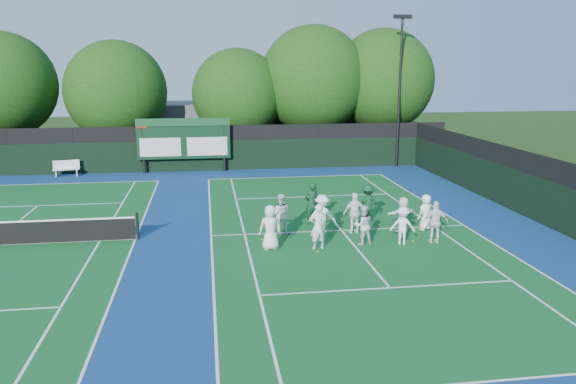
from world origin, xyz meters
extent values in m
plane|color=#1A350E|center=(0.00, 0.00, 0.00)|extent=(120.00, 120.00, 0.00)
cube|color=navy|center=(-6.00, 1.00, 0.00)|extent=(34.00, 32.00, 0.01)
cube|color=#115521|center=(0.00, 1.00, 0.01)|extent=(10.97, 23.77, 0.00)
cube|color=white|center=(0.00, -10.88, 0.01)|extent=(10.97, 0.08, 0.00)
cube|color=white|center=(0.00, 12.88, 0.01)|extent=(10.97, 0.08, 0.00)
cube|color=white|center=(-5.49, 1.00, 0.01)|extent=(0.08, 23.77, 0.00)
cube|color=white|center=(5.49, 1.00, 0.01)|extent=(0.08, 23.77, 0.00)
cube|color=white|center=(-4.12, 1.00, 0.01)|extent=(0.08, 23.77, 0.00)
cube|color=white|center=(4.12, 1.00, 0.01)|extent=(0.08, 23.77, 0.00)
cube|color=white|center=(0.00, -5.40, 0.01)|extent=(8.23, 0.08, 0.00)
cube|color=white|center=(0.00, 7.40, 0.01)|extent=(8.23, 0.08, 0.00)
cube|color=white|center=(0.00, 1.00, 0.01)|extent=(0.08, 12.80, 0.00)
cube|color=white|center=(-14.00, 12.88, 0.01)|extent=(10.97, 0.08, 0.00)
cube|color=white|center=(-8.52, 1.00, 0.01)|extent=(0.08, 23.77, 0.00)
cube|color=white|center=(-9.88, 1.00, 0.01)|extent=(0.08, 23.77, 0.00)
cube|color=white|center=(-14.00, 7.40, 0.01)|extent=(8.23, 0.08, 0.00)
cube|color=black|center=(-6.00, 16.00, 1.00)|extent=(34.00, 0.08, 2.00)
cube|color=black|center=(-6.00, 16.00, 2.50)|extent=(34.00, 0.05, 1.00)
cube|color=black|center=(9.00, 1.00, 1.00)|extent=(0.08, 32.00, 2.00)
cube|color=black|center=(9.00, 1.00, 2.50)|extent=(0.05, 32.00, 1.00)
cylinder|color=black|center=(-9.60, 15.60, 1.75)|extent=(0.16, 0.16, 3.50)
cylinder|color=black|center=(-4.40, 15.60, 1.75)|extent=(0.16, 0.16, 3.50)
cube|color=black|center=(-7.00, 15.60, 2.20)|extent=(6.00, 0.15, 2.60)
cube|color=#124120|center=(-7.00, 15.50, 3.30)|extent=(6.00, 0.05, 0.50)
cube|color=silver|center=(-8.50, 15.50, 1.70)|extent=(2.60, 0.04, 1.20)
cube|color=silver|center=(-5.50, 15.50, 1.70)|extent=(2.60, 0.04, 1.20)
cube|color=#A41A0D|center=(-9.60, 15.50, 3.20)|extent=(0.70, 0.04, 0.50)
cube|color=#535358|center=(-2.00, 24.00, 2.00)|extent=(18.00, 6.00, 4.00)
cylinder|color=black|center=(7.50, 15.70, 5.00)|extent=(0.16, 0.16, 10.00)
cube|color=black|center=(7.50, 15.70, 10.00)|extent=(1.20, 0.30, 0.25)
cylinder|color=black|center=(-8.40, 1.00, 0.55)|extent=(0.10, 0.10, 1.10)
cube|color=white|center=(-14.39, 15.30, 0.44)|extent=(1.64, 0.78, 0.06)
cube|color=white|center=(-14.39, 15.46, 0.74)|extent=(1.55, 0.43, 0.53)
cube|color=white|center=(-15.03, 15.30, 0.21)|extent=(0.15, 0.37, 0.42)
cube|color=white|center=(-13.76, 15.30, 0.21)|extent=(0.15, 0.37, 0.42)
cylinder|color=black|center=(-19.03, 19.50, 1.45)|extent=(0.44, 0.44, 2.90)
sphere|color=#13380C|center=(-19.03, 19.50, 5.57)|extent=(7.14, 7.14, 7.14)
sphere|color=#13380C|center=(-18.43, 19.80, 4.86)|extent=(5.00, 5.00, 5.00)
cylinder|color=black|center=(-11.64, 19.50, 1.24)|extent=(0.44, 0.44, 2.48)
sphere|color=#13380C|center=(-11.64, 19.50, 5.11)|extent=(7.01, 7.01, 7.01)
sphere|color=#13380C|center=(-11.04, 19.80, 4.41)|extent=(4.90, 4.90, 4.90)
cylinder|color=black|center=(-3.21, 19.50, 1.20)|extent=(0.44, 0.44, 2.40)
sphere|color=#13380C|center=(-3.21, 19.50, 4.85)|extent=(6.52, 6.52, 6.52)
sphere|color=#13380C|center=(-2.61, 19.80, 4.20)|extent=(4.56, 4.56, 4.56)
cylinder|color=black|center=(2.30, 19.50, 1.47)|extent=(0.44, 0.44, 2.94)
sphere|color=#13380C|center=(2.30, 19.50, 5.86)|extent=(7.80, 7.80, 7.80)
sphere|color=#13380C|center=(2.90, 19.80, 5.08)|extent=(5.46, 5.46, 5.46)
cylinder|color=black|center=(7.56, 19.50, 1.49)|extent=(0.44, 0.44, 2.99)
sphere|color=#13380C|center=(7.56, 19.50, 5.80)|extent=(7.51, 7.51, 7.51)
sphere|color=#13380C|center=(8.16, 19.80, 5.05)|extent=(5.26, 5.26, 5.26)
sphere|color=#ACC517|center=(-1.56, -1.66, 0.03)|extent=(0.07, 0.07, 0.07)
sphere|color=#ACC517|center=(0.25, 2.02, 0.03)|extent=(0.07, 0.07, 0.07)
sphere|color=#ACC517|center=(2.43, -0.97, 0.03)|extent=(0.07, 0.07, 0.07)
sphere|color=#ACC517|center=(-3.49, 0.15, 0.03)|extent=(0.07, 0.07, 0.07)
sphere|color=#ACC517|center=(1.76, 3.98, 0.03)|extent=(0.07, 0.07, 0.07)
sphere|color=#ACC517|center=(2.72, 1.24, 0.03)|extent=(0.07, 0.07, 0.07)
imported|color=white|center=(-3.27, -1.01, 0.86)|extent=(0.88, 0.60, 1.72)
imported|color=silver|center=(-1.48, -1.25, 0.88)|extent=(0.71, 0.52, 1.77)
imported|color=silver|center=(0.36, -0.96, 0.78)|extent=(0.82, 0.67, 1.57)
imported|color=white|center=(1.91, -1.14, 0.75)|extent=(1.11, 0.87, 1.51)
imported|color=white|center=(3.24, -1.17, 0.84)|extent=(1.04, 0.56, 1.69)
imported|color=silver|center=(-2.63, 0.91, 0.85)|extent=(0.94, 0.79, 1.70)
imported|color=white|center=(-0.96, 0.45, 0.86)|extent=(1.25, 0.96, 1.71)
imported|color=white|center=(0.45, 0.58, 0.86)|extent=(1.04, 0.51, 1.72)
imported|color=white|center=(2.51, 0.53, 0.75)|extent=(1.46, 0.89, 1.50)
imported|color=white|center=(3.57, 0.63, 0.77)|extent=(0.88, 0.76, 1.53)
imported|color=#0E361B|center=(-1.07, 2.17, 0.94)|extent=(0.76, 0.57, 1.87)
imported|color=#103D21|center=(1.45, 2.11, 0.86)|extent=(1.26, 0.96, 1.72)
camera|label=1|loc=(-5.58, -21.28, 6.82)|focal=35.00mm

